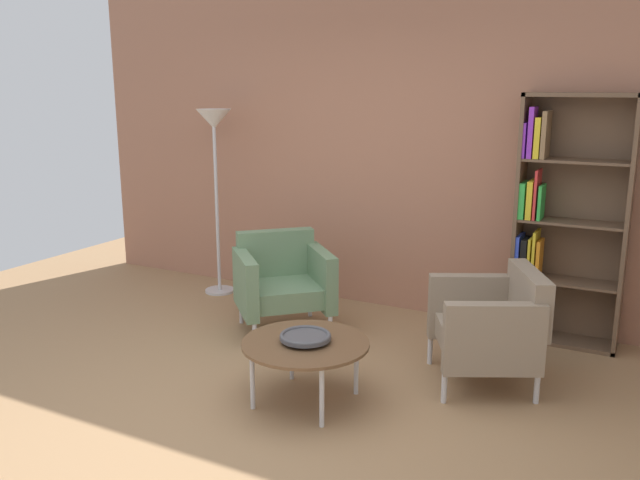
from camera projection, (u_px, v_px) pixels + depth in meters
ground_plane at (243, 423)px, 3.93m from camera, size 8.32×8.32×0.00m
brick_back_panel at (399, 145)px, 5.72m from camera, size 6.40×0.12×2.90m
bookshelf_tall at (560, 224)px, 5.03m from camera, size 0.80×0.30×1.90m
coffee_table_low at (305, 346)px, 4.12m from camera, size 0.80×0.80×0.40m
decorative_bowl at (305, 336)px, 4.11m from camera, size 0.32×0.32×0.05m
armchair_spare_guest at (282, 280)px, 5.36m from camera, size 0.95×0.95×0.78m
armchair_corner_red at (492, 324)px, 4.38m from camera, size 0.90×0.92×0.78m
floor_lamp_torchiere at (214, 141)px, 6.10m from camera, size 0.32×0.32×1.74m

